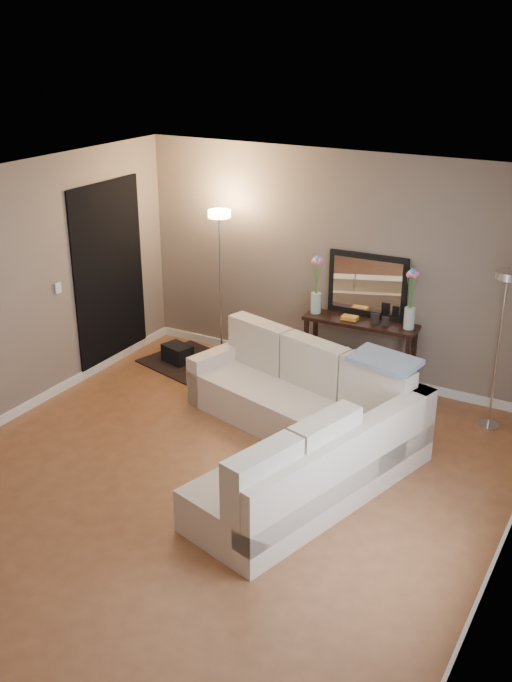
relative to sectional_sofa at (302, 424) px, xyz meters
The scene contains 19 objects.
floor 1.02m from the sectional_sofa, 119.64° to the right, with size 5.00×5.50×0.01m, color #945A36.
ceiling 2.47m from the sectional_sofa, 119.64° to the right, with size 5.00×5.50×0.01m, color white.
wall_back 2.21m from the sectional_sofa, 103.93° to the left, with size 5.00×0.02×2.60m, color #7A6B5E.
baseboard_back 1.98m from the sectional_sofa, 104.10° to the left, with size 5.00×0.03×0.10m, color white.
baseboard_left 3.09m from the sectional_sofa, 164.21° to the right, with size 0.03×5.50×0.10m, color white.
baseboard_right 2.19m from the sectional_sofa, 22.64° to the right, with size 0.03×5.50×0.10m, color white.
doorway 3.17m from the sectional_sofa, 163.74° to the left, with size 0.02×1.20×2.20m, color black.
switch_plate 3.08m from the sectional_sofa, behind, with size 0.02×0.08×0.12m, color white.
sectional_sofa is the anchor object (origin of this frame).
throw_blanket 0.98m from the sectional_sofa, 38.66° to the left, with size 0.64×0.37×0.05m, color gray.
console_table 1.71m from the sectional_sofa, 96.82° to the left, with size 1.29×0.40×0.79m.
leaning_mirror 2.04m from the sectional_sofa, 93.98° to the left, with size 0.91×0.08×0.71m.
table_decor 1.74m from the sectional_sofa, 94.26° to the left, with size 0.54×0.13×0.13m.
flower_vase_left 1.95m from the sectional_sofa, 111.58° to the left, with size 0.15×0.12×0.67m.
flower_vase_right 1.93m from the sectional_sofa, 76.38° to the left, with size 0.15×0.12×0.67m.
floor_lamp_lit 2.63m from the sectional_sofa, 139.90° to the left, with size 0.32×0.32×1.86m.
floor_lamp_unlit 2.20m from the sectional_sofa, 45.53° to the left, with size 0.28×0.28×1.66m.
charcoal_rug 2.43m from the sectional_sofa, 148.57° to the left, with size 1.21×0.91×0.02m, color black.
black_bag 2.59m from the sectional_sofa, 152.01° to the left, with size 0.34×0.24×0.22m, color black.
Camera 1 is at (3.20, -4.88, 3.79)m, focal length 40.00 mm.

